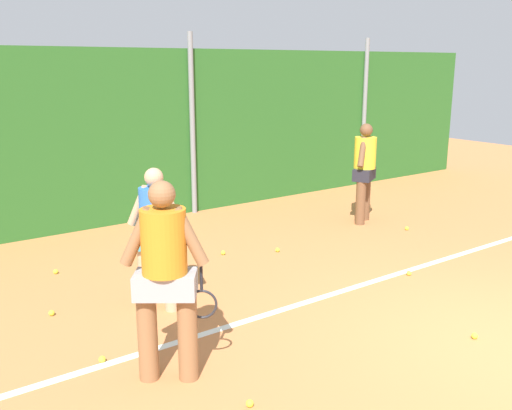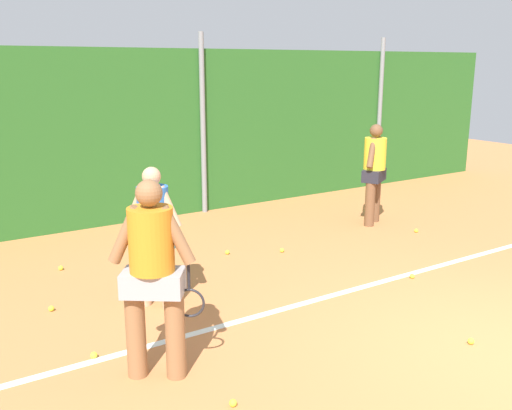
% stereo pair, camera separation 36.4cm
% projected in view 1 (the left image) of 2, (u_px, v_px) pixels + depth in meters
% --- Properties ---
extents(ground_plane, '(27.59, 27.59, 0.00)m').
position_uv_depth(ground_plane, '(377.00, 289.00, 7.35)').
color(ground_plane, '#C67542').
extents(hedge_fence_backdrop, '(15.97, 0.25, 3.11)m').
position_uv_depth(hedge_fence_backdrop, '(188.00, 132.00, 10.89)').
color(hedge_fence_backdrop, '#286023').
rests_on(hedge_fence_backdrop, ground_plane).
extents(fence_post_center, '(0.10, 0.10, 3.41)m').
position_uv_depth(fence_post_center, '(192.00, 125.00, 10.71)').
color(fence_post_center, gray).
rests_on(fence_post_center, ground_plane).
extents(fence_post_right, '(0.10, 0.10, 3.41)m').
position_uv_depth(fence_post_right, '(364.00, 113.00, 13.31)').
color(fence_post_right, gray).
rests_on(fence_post_right, ground_plane).
extents(court_baseline_paint, '(11.67, 0.10, 0.01)m').
position_uv_depth(court_baseline_paint, '(365.00, 284.00, 7.51)').
color(court_baseline_paint, white).
rests_on(court_baseline_paint, ground_plane).
extents(player_foreground_near, '(0.74, 0.58, 1.87)m').
position_uv_depth(player_foreground_near, '(165.00, 272.00, 5.02)').
color(player_foreground_near, '#8C603D').
rests_on(player_foreground_near, ground_plane).
extents(player_midcourt, '(0.54, 0.58, 1.70)m').
position_uv_depth(player_midcourt, '(156.00, 231.00, 6.54)').
color(player_midcourt, tan).
rests_on(player_midcourt, ground_plane).
extents(player_backcourt_far, '(0.68, 0.53, 1.81)m').
position_uv_depth(player_backcourt_far, '(365.00, 168.00, 10.23)').
color(player_backcourt_far, brown).
rests_on(player_backcourt_far, ground_plane).
extents(tennis_ball_0, '(0.07, 0.07, 0.07)m').
position_uv_depth(tennis_ball_0, '(475.00, 336.00, 6.01)').
color(tennis_ball_0, '#CCDB33').
rests_on(tennis_ball_0, ground_plane).
extents(tennis_ball_2, '(0.07, 0.07, 0.07)m').
position_uv_depth(tennis_ball_2, '(56.00, 272.00, 7.87)').
color(tennis_ball_2, '#CCDB33').
rests_on(tennis_ball_2, ground_plane).
extents(tennis_ball_3, '(0.07, 0.07, 0.07)m').
position_uv_depth(tennis_ball_3, '(223.00, 253.00, 8.65)').
color(tennis_ball_3, '#CCDB33').
rests_on(tennis_ball_3, ground_plane).
extents(tennis_ball_4, '(0.07, 0.07, 0.07)m').
position_uv_depth(tennis_ball_4, '(102.00, 359.00, 5.54)').
color(tennis_ball_4, '#CCDB33').
rests_on(tennis_ball_4, ground_plane).
extents(tennis_ball_6, '(0.07, 0.07, 0.07)m').
position_uv_depth(tennis_ball_6, '(407.00, 228.00, 9.93)').
color(tennis_ball_6, '#CCDB33').
rests_on(tennis_ball_6, ground_plane).
extents(tennis_ball_7, '(0.07, 0.07, 0.07)m').
position_uv_depth(tennis_ball_7, '(250.00, 403.00, 4.82)').
color(tennis_ball_7, '#CCDB33').
rests_on(tennis_ball_7, ground_plane).
extents(tennis_ball_9, '(0.07, 0.07, 0.07)m').
position_uv_depth(tennis_ball_9, '(278.00, 250.00, 8.79)').
color(tennis_ball_9, '#CCDB33').
rests_on(tennis_ball_9, ground_plane).
extents(tennis_ball_10, '(0.07, 0.07, 0.07)m').
position_uv_depth(tennis_ball_10, '(409.00, 273.00, 7.81)').
color(tennis_ball_10, '#CCDB33').
rests_on(tennis_ball_10, ground_plane).
extents(tennis_ball_11, '(0.07, 0.07, 0.07)m').
position_uv_depth(tennis_ball_11, '(52.00, 313.00, 6.57)').
color(tennis_ball_11, '#CCDB33').
rests_on(tennis_ball_11, ground_plane).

